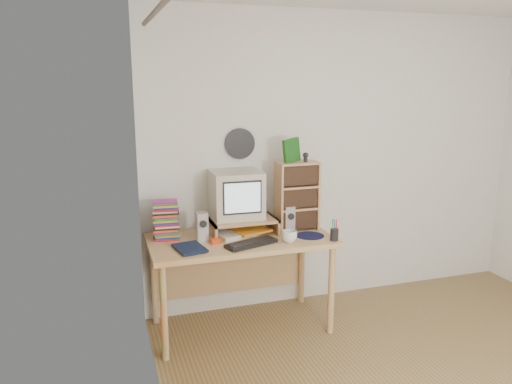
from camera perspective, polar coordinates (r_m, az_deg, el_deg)
back_wall at (r=4.44m, az=9.72°, el=3.64°), size 3.50×0.00×3.50m
left_wall at (r=2.26m, az=-9.72°, el=-5.07°), size 0.00×3.50×3.50m
curtain at (r=2.75m, az=-10.28°, el=-4.06°), size 0.00×2.20×2.20m
wall_disc at (r=4.05m, az=-1.85°, el=5.54°), size 0.25×0.02×0.25m
desk at (r=3.95m, az=-2.01°, el=-6.84°), size 1.40×0.70×0.75m
monitor_riser at (r=3.92m, az=-1.48°, el=-3.44°), size 0.52×0.30×0.12m
crt_monitor at (r=3.91m, az=-2.16°, el=-0.34°), size 0.40×0.40×0.37m
speaker_left at (r=3.77m, az=-6.19°, el=-3.96°), size 0.08×0.08×0.22m
speaker_right at (r=3.97m, az=3.78°, el=-3.10°), size 0.08×0.08×0.21m
keyboard at (r=3.67m, az=-0.54°, el=-5.91°), size 0.42×0.25×0.03m
dvd_stack at (r=3.84m, az=-10.24°, el=-3.46°), size 0.19×0.15×0.26m
cd_rack at (r=4.01m, az=4.69°, el=-0.45°), size 0.33×0.18×0.55m
mug at (r=3.74m, az=3.84°, el=-5.09°), size 0.13×0.13×0.09m
diary at (r=3.58m, az=-9.05°, el=-6.41°), size 0.26×0.21×0.05m
mousepad at (r=3.91m, az=6.18°, el=-4.98°), size 0.28×0.28×0.00m
pen_cup at (r=3.81m, az=8.95°, el=-4.58°), size 0.07×0.07×0.13m
papers at (r=3.91m, az=-1.70°, el=-4.62°), size 0.36×0.31×0.04m
red_box at (r=3.72m, az=-4.63°, el=-5.61°), size 0.08×0.06×0.04m
game_box at (r=3.91m, az=4.07°, el=4.75°), size 0.15×0.08×0.19m
webcam at (r=3.96m, az=5.69°, el=3.99°), size 0.05×0.05×0.08m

